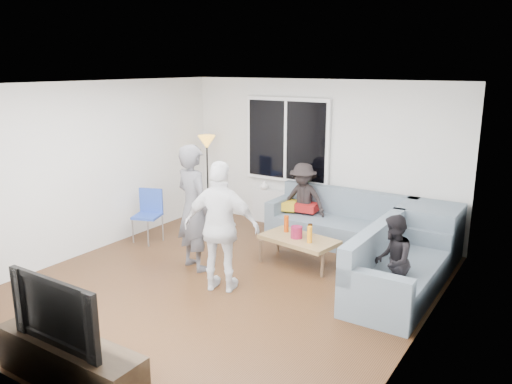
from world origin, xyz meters
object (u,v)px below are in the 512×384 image
Objects in this scene: sofa_right_section at (400,263)px; spectator_right at (392,261)px; player_right at (221,227)px; player_left at (194,208)px; television at (65,308)px; floor_lamp at (208,178)px; sofa_back_section at (339,219)px; side_chair at (147,217)px; spectator_back at (303,200)px; coffee_table at (299,251)px; tv_console at (70,363)px.

spectator_right reaches higher than sofa_right_section.
player_left is at bearing -43.79° from player_right.
floor_lamp is at bearing 114.27° from television.
spectator_right reaches higher than sofa_back_section.
side_chair is at bearing -38.47° from player_right.
spectator_back is at bearing 0.79° from floor_lamp.
coffee_table is 0.69× the size of tv_console.
sofa_right_section is 3.94m from tv_console.
player_left is at bearing -95.82° from spectator_right.
player_left is 2.17m from spectator_back.
sofa_right_section is 1.58m from coffee_table.
sofa_right_section is at bearing -148.50° from player_left.
coffee_table is at bearing -125.43° from player_right.
spectator_right is at bearing -20.85° from side_chair.
player_right is (-0.56, -2.40, 0.42)m from sofa_back_section.
floor_lamp is at bearing 179.94° from sofa_back_section.
sofa_right_section is 3.94m from television.
spectator_back reaches higher than side_chair.
player_right is at bearing 171.02° from player_left.
sofa_right_section is at bearing -43.63° from sofa_back_section.
player_right is at bearing 91.15° from television.
player_right is at bearing -88.75° from spectator_back.
sofa_back_section is at bearing -120.67° from player_right.
spectator_right is 2.68m from spectator_back.
sofa_back_section is 2.05× the size of spectator_right.
sofa_back_section is 2.69m from floor_lamp.
sofa_back_section reaches higher than tv_console.
spectator_right is (1.55, -0.56, 0.36)m from coffee_table.
spectator_right is (4.07, -0.06, 0.13)m from side_chair.
sofa_right_section is 2.27m from player_right.
spectator_back is 0.78× the size of tv_console.
coffee_table is 1.68m from spectator_right.
player_right is 2.12m from spectator_right.
side_chair is 0.55× the size of floor_lamp.
player_left is 1.06× the size of player_right.
tv_console is (-0.37, -3.67, 0.02)m from coffee_table.
player_right reaches higher than spectator_back.
floor_lamp reaches higher than spectator_right.
coffee_table is at bearing -8.85° from side_chair.
side_chair is at bearing -90.00° from floor_lamp.
tv_console reaches higher than coffee_table.
television reaches higher than sofa_back_section.
television is at bearing 123.67° from player_left.
floor_lamp is (-2.67, 0.00, 0.36)m from sofa_back_section.
floor_lamp is 1.24× the size of spectator_back.
player_right is 1.53× the size of television.
sofa_back_section is at bearing -153.30° from spectator_right.
coffee_table is 1.32m from spectator_back.
spectator_right is at bearing -155.02° from player_left.
spectator_right is at bearing -40.57° from spectator_back.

